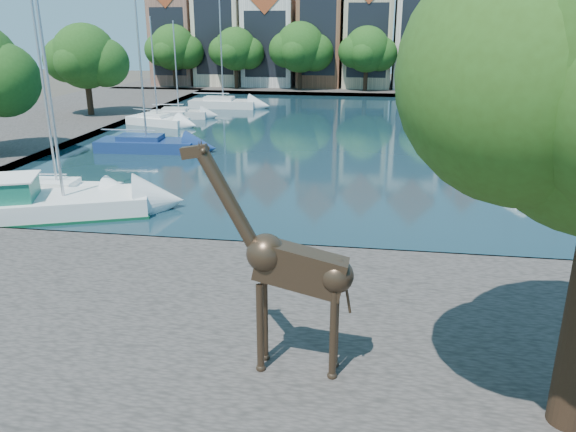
{
  "coord_description": "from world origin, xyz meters",
  "views": [
    {
      "loc": [
        3.18,
        -19.51,
        8.46
      ],
      "look_at": [
        0.52,
        -2.0,
        2.3
      ],
      "focal_mm": 35.0,
      "sensor_mm": 36.0,
      "label": 1
    }
  ],
  "objects_px": {
    "motorsailer": "(29,202)",
    "sailboat_left_a": "(58,189)",
    "sailboat_right_a": "(564,184)",
    "giraffe_statue": "(288,266)"
  },
  "relations": [
    {
      "from": "sailboat_right_a",
      "to": "giraffe_statue",
      "type": "bearing_deg",
      "value": -122.93
    },
    {
      "from": "motorsailer",
      "to": "sailboat_right_a",
      "type": "relative_size",
      "value": 0.99
    },
    {
      "from": "sailboat_left_a",
      "to": "motorsailer",
      "type": "bearing_deg",
      "value": -87.45
    },
    {
      "from": "motorsailer",
      "to": "sailboat_left_a",
      "type": "distance_m",
      "value": 2.55
    },
    {
      "from": "motorsailer",
      "to": "sailboat_right_a",
      "type": "distance_m",
      "value": 25.99
    },
    {
      "from": "motorsailer",
      "to": "giraffe_statue",
      "type": "bearing_deg",
      "value": -37.89
    },
    {
      "from": "giraffe_statue",
      "to": "sailboat_left_a",
      "type": "bearing_deg",
      "value": 136.13
    },
    {
      "from": "giraffe_statue",
      "to": "motorsailer",
      "type": "height_order",
      "value": "motorsailer"
    },
    {
      "from": "motorsailer",
      "to": "sailboat_left_a",
      "type": "bearing_deg",
      "value": 92.55
    },
    {
      "from": "motorsailer",
      "to": "sailboat_left_a",
      "type": "height_order",
      "value": "sailboat_left_a"
    }
  ]
}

